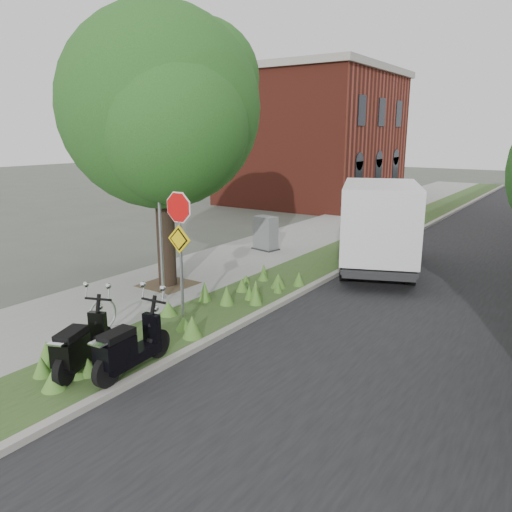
% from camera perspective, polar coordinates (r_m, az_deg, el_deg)
% --- Properties ---
extents(ground, '(120.00, 120.00, 0.00)m').
position_cam_1_polar(ground, '(10.42, -4.70, -11.31)').
color(ground, '#4C5147').
rests_on(ground, ground).
extents(sidewalk_near, '(3.50, 60.00, 0.12)m').
position_cam_1_polar(sidewalk_near, '(20.56, 3.51, 1.60)').
color(sidewalk_near, gray).
rests_on(sidewalk_near, ground).
extents(verge, '(2.00, 60.00, 0.12)m').
position_cam_1_polar(verge, '(19.34, 10.53, 0.61)').
color(verge, '#294D21').
rests_on(verge, ground).
extents(kerb_near, '(0.20, 60.00, 0.13)m').
position_cam_1_polar(kerb_near, '(18.98, 13.28, 0.23)').
color(kerb_near, '#9E9991').
rests_on(kerb_near, ground).
extents(road, '(7.00, 60.00, 0.01)m').
position_cam_1_polar(road, '(18.10, 23.64, -1.44)').
color(road, black).
rests_on(road, ground).
extents(street_tree_main, '(6.21, 5.54, 7.66)m').
position_cam_1_polar(street_tree_main, '(14.29, -10.90, 15.16)').
color(street_tree_main, black).
rests_on(street_tree_main, ground).
extents(bare_post, '(0.08, 0.08, 4.00)m').
position_cam_1_polar(bare_post, '(13.12, -10.90, 3.51)').
color(bare_post, '#A5A8AD').
rests_on(bare_post, ground).
extents(bike_hoop, '(0.06, 0.78, 0.77)m').
position_cam_1_polar(bike_hoop, '(11.64, -17.15, -6.50)').
color(bike_hoop, '#A5A8AD').
rests_on(bike_hoop, ground).
extents(sign_assembly, '(0.94, 0.08, 3.22)m').
position_cam_1_polar(sign_assembly, '(10.99, -8.74, 2.71)').
color(sign_assembly, '#A5A8AD').
rests_on(sign_assembly, ground).
extents(brick_building, '(9.40, 10.40, 8.30)m').
position_cam_1_polar(brick_building, '(33.13, 6.50, 13.44)').
color(brick_building, maroon).
rests_on(brick_building, ground).
extents(scooter_near, '(0.88, 1.81, 0.91)m').
position_cam_1_polar(scooter_near, '(9.82, -19.66, -10.17)').
color(scooter_near, black).
rests_on(scooter_near, ground).
extents(scooter_far, '(0.50, 1.94, 0.93)m').
position_cam_1_polar(scooter_far, '(9.47, -14.74, -10.64)').
color(scooter_far, black).
rests_on(scooter_far, ground).
extents(box_truck, '(3.98, 5.86, 2.48)m').
position_cam_1_polar(box_truck, '(16.68, 13.86, 3.78)').
color(box_truck, '#262628').
rests_on(box_truck, ground).
extents(utility_cabinet, '(1.05, 0.80, 1.26)m').
position_cam_1_polar(utility_cabinet, '(18.85, 1.11, 2.57)').
color(utility_cabinet, '#262628').
rests_on(utility_cabinet, ground).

